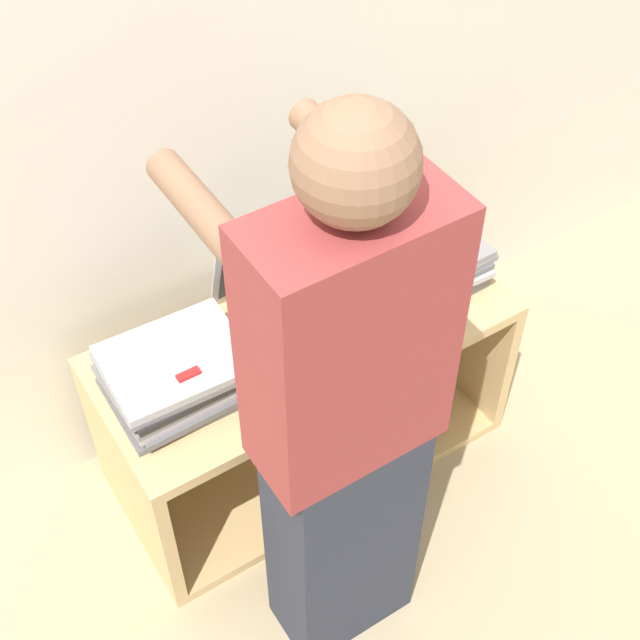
{
  "coord_description": "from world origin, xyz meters",
  "views": [
    {
      "loc": [
        -0.86,
        -1.16,
        2.36
      ],
      "look_at": [
        0.0,
        0.18,
        0.68
      ],
      "focal_mm": 50.0,
      "sensor_mm": 36.0,
      "label": 1
    }
  ],
  "objects": [
    {
      "name": "laptop_stack_left",
      "position": [
        -0.38,
        0.26,
        0.62
      ],
      "size": [
        0.37,
        0.3,
        0.13
      ],
      "color": "slate",
      "rests_on": "cart"
    },
    {
      "name": "ground_plane",
      "position": [
        0.0,
        0.0,
        0.0
      ],
      "size": [
        12.0,
        12.0,
        0.0
      ],
      "primitive_type": "plane",
      "color": "tan"
    },
    {
      "name": "wall_back",
      "position": [
        0.0,
        0.62,
        1.2
      ],
      "size": [
        8.0,
        0.05,
        2.4
      ],
      "color": "silver",
      "rests_on": "ground_plane"
    },
    {
      "name": "laptop_open",
      "position": [
        0.0,
        0.32,
        0.61
      ],
      "size": [
        0.35,
        0.36,
        0.29
      ],
      "color": "#B7B7BC",
      "rests_on": "cart"
    },
    {
      "name": "person",
      "position": [
        -0.2,
        -0.23,
        0.81
      ],
      "size": [
        0.4,
        0.53,
        1.62
      ],
      "color": "#2D3342",
      "rests_on": "ground_plane"
    },
    {
      "name": "cart",
      "position": [
        0.0,
        0.32,
        0.28
      ],
      "size": [
        1.17,
        0.52,
        0.56
      ],
      "color": "tan",
      "rests_on": "ground_plane"
    },
    {
      "name": "inventory_tag",
      "position": [
        -0.38,
        0.19,
        0.69
      ],
      "size": [
        0.06,
        0.02,
        0.01
      ],
      "color": "red",
      "rests_on": "laptop_stack_left"
    },
    {
      "name": "laptop_stack_right",
      "position": [
        0.37,
        0.26,
        0.62
      ],
      "size": [
        0.37,
        0.3,
        0.13
      ],
      "color": "slate",
      "rests_on": "cart"
    }
  ]
}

